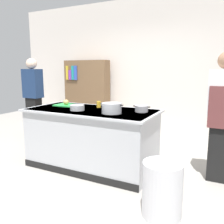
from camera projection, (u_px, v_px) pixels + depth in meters
name	position (u px, v px, depth m)	size (l,w,h in m)	color
ground_plane	(92.00, 166.00, 3.75)	(10.00, 10.00, 0.00)	#9E9991
back_wall	(140.00, 69.00, 5.33)	(6.40, 0.12, 3.00)	silver
counter_island	(92.00, 137.00, 3.67)	(1.98, 0.98, 0.90)	#B7BABF
cutting_board	(67.00, 105.00, 3.94)	(0.40, 0.28, 0.02)	green
onion	(66.00, 102.00, 3.90)	(0.09, 0.09, 0.09)	tan
stock_pot	(112.00, 108.00, 3.27)	(0.34, 0.27, 0.14)	#B7BABF
sauce_pan	(142.00, 109.00, 3.39)	(0.25, 0.19, 0.09)	#99999E
mixing_bowl	(77.00, 108.00, 3.51)	(0.21, 0.21, 0.08)	#B7BABF
juice_cup	(99.00, 104.00, 3.77)	(0.07, 0.07, 0.10)	yellow
trash_bin	(162.00, 189.00, 2.44)	(0.41, 0.41, 0.58)	silver
person_chef	(222.00, 115.00, 3.12)	(0.38, 0.25, 1.72)	black
person_guest	(33.00, 97.00, 5.07)	(0.38, 0.24, 1.72)	black
bookshelf	(87.00, 96.00, 5.72)	(1.10, 0.31, 1.70)	brown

